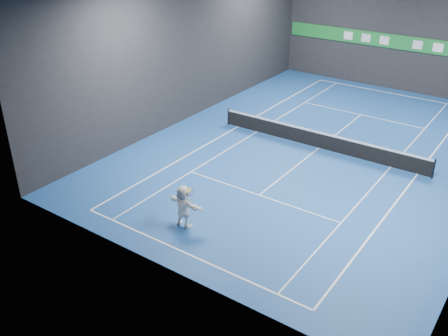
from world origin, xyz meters
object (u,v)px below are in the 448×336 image
Objects in this scene: player at (183,206)px; tennis_racket at (190,194)px; tennis_net at (319,140)px; tennis_ball at (178,158)px.

player is 0.79m from tennis_racket.
tennis_net is 19.10× the size of tennis_racket.
tennis_ball is 0.00× the size of tennis_net.
tennis_ball is (-0.24, 0.05, 2.16)m from player.
tennis_net is at bearing 84.83° from tennis_racket.
player is 30.42× the size of tennis_ball.
player is at bearing -172.38° from tennis_racket.
tennis_ball is at bearing -9.70° from player.
tennis_racket is at bearing -0.56° from tennis_ball.
tennis_ball is at bearing 179.44° from tennis_racket.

